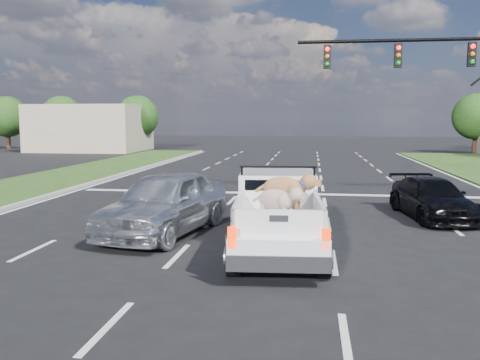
% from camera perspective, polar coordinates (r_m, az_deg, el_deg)
% --- Properties ---
extents(ground, '(160.00, 160.00, 0.00)m').
position_cam_1_polar(ground, '(11.41, 1.56, -8.85)').
color(ground, black).
rests_on(ground, ground).
extents(road_markings, '(17.75, 60.00, 0.01)m').
position_cam_1_polar(road_markings, '(17.79, 3.95, -3.13)').
color(road_markings, silver).
rests_on(road_markings, ground).
extents(curb_left, '(0.15, 60.00, 0.14)m').
position_cam_1_polar(curb_left, '(20.03, -22.99, -2.35)').
color(curb_left, '#ABA39C').
rests_on(curb_left, ground).
extents(traffic_signal, '(9.11, 0.31, 7.00)m').
position_cam_1_polar(traffic_signal, '(22.29, 23.96, 10.50)').
color(traffic_signal, black).
rests_on(traffic_signal, ground).
extents(building_left, '(10.00, 8.00, 4.40)m').
position_cam_1_polar(building_left, '(51.51, -16.39, 5.62)').
color(building_left, '#B9A78D').
rests_on(building_left, ground).
extents(tree_far_a, '(4.20, 4.20, 5.40)m').
position_cam_1_polar(tree_far_a, '(58.04, -24.69, 6.46)').
color(tree_far_a, '#332114').
rests_on(tree_far_a, ground).
extents(tree_far_b, '(4.20, 4.20, 5.40)m').
position_cam_1_polar(tree_far_b, '(55.04, -19.39, 6.71)').
color(tree_far_b, '#332114').
rests_on(tree_far_b, ground).
extents(tree_far_c, '(4.20, 4.20, 5.40)m').
position_cam_1_polar(tree_far_c, '(51.86, -11.46, 6.97)').
color(tree_far_c, '#332114').
rests_on(tree_far_c, ground).
extents(tree_far_d, '(4.20, 4.20, 5.40)m').
position_cam_1_polar(tree_far_d, '(51.10, 25.00, 6.47)').
color(tree_far_d, '#332114').
rests_on(tree_far_d, ground).
extents(pickup_truck, '(2.34, 5.46, 2.00)m').
position_cam_1_polar(pickup_truck, '(12.00, 4.26, -3.46)').
color(pickup_truck, black).
rests_on(pickup_truck, ground).
extents(silver_sedan, '(2.97, 5.34, 1.72)m').
position_cam_1_polar(silver_sedan, '(13.87, -8.41, -2.47)').
color(silver_sedan, silver).
rests_on(silver_sedan, ground).
extents(black_coupe, '(2.36, 4.47, 1.24)m').
position_cam_1_polar(black_coupe, '(17.03, 20.74, -1.93)').
color(black_coupe, black).
rests_on(black_coupe, ground).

